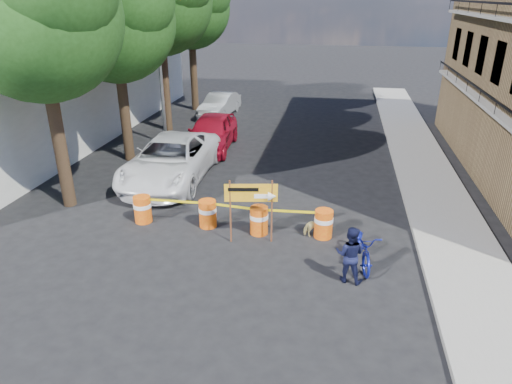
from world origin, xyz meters
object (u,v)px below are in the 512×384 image
at_px(sedan_red, 211,132).
at_px(barrel_far_left, 143,209).
at_px(detour_sign, 258,197).
at_px(barrel_mid_left, 208,213).
at_px(dog, 316,228).
at_px(suv_white, 171,160).
at_px(sedan_silver, 220,105).
at_px(barrel_mid_right, 259,220).
at_px(pedestrian, 350,255).
at_px(barrel_far_right, 324,223).
at_px(bicycle, 364,231).

bearing_deg(sedan_red, barrel_far_left, -94.02).
bearing_deg(sedan_red, detour_sign, -68.80).
height_order(barrel_mid_left, detour_sign, detour_sign).
bearing_deg(dog, barrel_far_left, 73.73).
height_order(barrel_far_left, sedan_red, sedan_red).
bearing_deg(sedan_red, suv_white, -99.81).
xyz_separation_m(barrel_far_left, suv_white, (-0.35, 3.72, 0.39)).
xyz_separation_m(barrel_far_left, sedan_silver, (-1.14, 14.46, 0.21)).
xyz_separation_m(barrel_mid_right, detour_sign, (0.07, -0.53, 1.01)).
bearing_deg(barrel_far_left, pedestrian, -18.39).
distance_m(barrel_far_left, barrel_mid_right, 3.90).
bearing_deg(pedestrian, suv_white, -29.63).
height_order(barrel_far_left, barrel_mid_left, same).
bearing_deg(dog, suv_white, 42.16).
relative_size(barrel_far_right, sedan_silver, 0.22).
xyz_separation_m(barrel_far_left, barrel_mid_left, (2.19, 0.07, 0.00)).
bearing_deg(sedan_silver, bicycle, -56.57).
xyz_separation_m(barrel_mid_left, barrel_mid_right, (1.70, -0.17, 0.00)).
height_order(detour_sign, dog, detour_sign).
height_order(barrel_mid_left, barrel_mid_right, same).
height_order(detour_sign, bicycle, bicycle).
relative_size(pedestrian, dog, 2.05).
xyz_separation_m(dog, sedan_silver, (-6.82, 14.47, 0.36)).
relative_size(detour_sign, bicycle, 0.98).
xyz_separation_m(barrel_mid_right, suv_white, (-4.25, 3.81, 0.39)).
height_order(barrel_far_left, sedan_silver, sedan_silver).
height_order(barrel_far_left, pedestrian, pedestrian).
relative_size(dog, suv_white, 0.12).
bearing_deg(sedan_red, barrel_far_right, -56.83).
bearing_deg(bicycle, pedestrian, -121.16).
relative_size(barrel_far_left, barrel_far_right, 1.00).
height_order(bicycle, dog, bicycle).
distance_m(barrel_far_right, sedan_red, 9.75).
height_order(barrel_mid_right, suv_white, suv_white).
bearing_deg(barrel_mid_right, sedan_red, 115.04).
bearing_deg(pedestrian, barrel_mid_left, -16.53).
xyz_separation_m(dog, suv_white, (-6.04, 3.74, 0.54)).
bearing_deg(pedestrian, barrel_far_left, -7.78).
bearing_deg(barrel_mid_left, pedestrian, -27.14).
bearing_deg(barrel_mid_right, barrel_far_right, 3.65).
distance_m(barrel_mid_right, sedan_silver, 15.40).
bearing_deg(suv_white, barrel_far_right, -31.59).
bearing_deg(dog, barrel_mid_left, 72.41).
bearing_deg(suv_white, detour_sign, -46.17).
xyz_separation_m(barrel_mid_right, dog, (1.79, 0.08, -0.15)).
height_order(barrel_far_left, dog, barrel_far_left).
height_order(bicycle, sedan_red, bicycle).
distance_m(detour_sign, pedestrian, 3.19).
relative_size(barrel_mid_right, pedestrian, 0.58).
bearing_deg(dog, pedestrian, -172.28).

